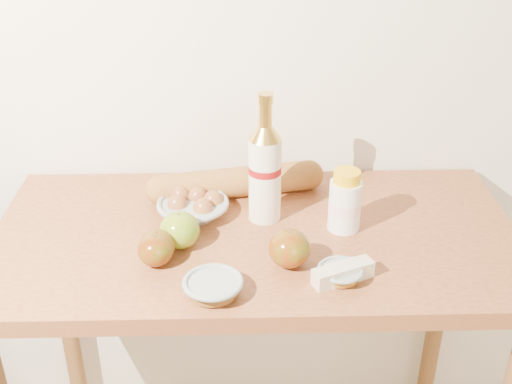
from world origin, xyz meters
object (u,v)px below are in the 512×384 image
bourbon_bottle (265,170)px  table (256,276)px  cream_bottle (345,202)px  egg_bowl (193,206)px  baguette (236,182)px

bourbon_bottle → table: bearing=-90.1°
bourbon_bottle → cream_bottle: 0.20m
bourbon_bottle → cream_bottle: bearing=3.8°
cream_bottle → egg_bowl: 0.36m
bourbon_bottle → baguette: bearing=141.2°
table → bourbon_bottle: (0.02, 0.06, 0.25)m
table → egg_bowl: (-0.15, 0.08, 0.15)m
table → baguette: baguette is taller
table → bourbon_bottle: bearing=70.2°
table → egg_bowl: 0.22m
egg_bowl → baguette: size_ratio=0.47×
bourbon_bottle → egg_bowl: 0.20m
bourbon_bottle → egg_bowl: size_ratio=1.43×
bourbon_bottle → baguette: size_ratio=0.68×
cream_bottle → baguette: 0.29m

